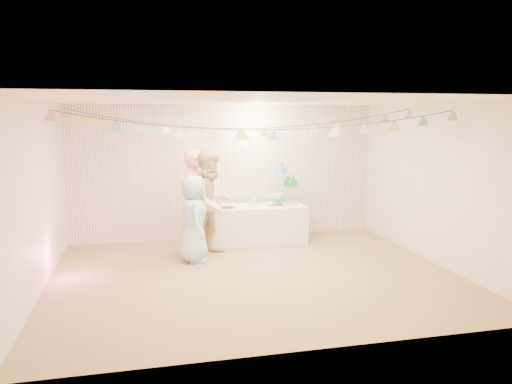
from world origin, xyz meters
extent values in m
plane|color=olive|center=(0.00, 0.00, 0.00)|extent=(6.00, 6.00, 0.00)
plane|color=white|center=(0.00, 0.00, 2.60)|extent=(6.00, 6.00, 0.00)
plane|color=white|center=(0.00, 2.50, 1.30)|extent=(6.00, 6.00, 0.00)
plane|color=white|center=(0.00, -2.50, 1.30)|extent=(6.00, 6.00, 0.00)
plane|color=white|center=(-3.00, 0.00, 1.30)|extent=(5.00, 5.00, 0.00)
plane|color=white|center=(3.00, 0.00, 1.30)|extent=(5.00, 5.00, 0.00)
cube|color=white|center=(0.47, 1.98, 0.35)|extent=(1.87, 0.75, 0.70)
cylinder|color=white|center=(-0.07, 1.93, 0.76)|extent=(0.33, 0.33, 0.02)
imported|color=pink|center=(-0.71, 1.40, 0.91)|extent=(0.76, 0.78, 1.81)
imported|color=#DFBE89|center=(-0.46, 1.31, 0.91)|extent=(1.12, 1.07, 1.82)
imported|color=#9FCAE2|center=(-0.81, 0.97, 0.71)|extent=(0.46, 0.70, 1.43)
cylinder|color=#FFD88C|center=(-0.33, 1.83, 0.71)|extent=(0.04, 0.04, 0.03)
cylinder|color=#FFD88C|center=(0.12, 2.16, 0.71)|extent=(0.04, 0.04, 0.03)
cylinder|color=#FFD88C|center=(0.57, 1.76, 0.71)|extent=(0.04, 0.04, 0.03)
cylinder|color=#FFD88C|center=(0.82, 2.20, 0.71)|extent=(0.04, 0.04, 0.03)
cylinder|color=#FFD88C|center=(1.29, 1.80, 0.71)|extent=(0.04, 0.04, 0.03)
camera|label=1|loc=(-1.63, -7.06, 2.37)|focal=35.00mm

